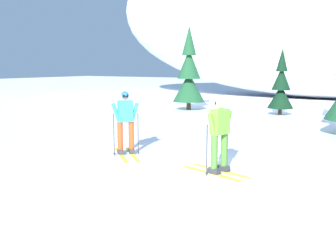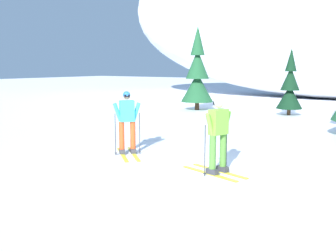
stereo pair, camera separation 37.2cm
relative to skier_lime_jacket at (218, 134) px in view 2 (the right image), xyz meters
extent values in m
plane|color=white|center=(-0.86, 0.29, -0.92)|extent=(120.00, 120.00, 0.00)
cube|color=gold|center=(-0.14, -0.14, -0.90)|extent=(1.62, 0.55, 0.03)
cube|color=gold|center=(-0.04, 0.19, -0.90)|extent=(1.62, 0.55, 0.03)
cube|color=#38383D|center=(-0.04, -0.17, -0.83)|extent=(0.31, 0.21, 0.12)
cube|color=#38383D|center=(0.05, 0.16, -0.83)|extent=(0.31, 0.21, 0.12)
cylinder|color=#4C8433|center=(-0.04, -0.17, -0.38)|extent=(0.15, 0.15, 0.77)
cylinder|color=#4C8433|center=(0.05, 0.16, -0.38)|extent=(0.15, 0.15, 0.77)
cube|color=#75C638|center=(0.01, 0.00, 0.28)|extent=(0.35, 0.48, 0.57)
cylinder|color=#75C638|center=(-0.07, -0.26, 0.22)|extent=(0.17, 0.29, 0.58)
cylinder|color=#75C638|center=(0.08, 0.25, 0.22)|extent=(0.17, 0.29, 0.58)
sphere|color=beige|center=(0.01, 0.00, 0.69)|extent=(0.19, 0.19, 0.19)
sphere|color=white|center=(0.01, 0.00, 0.72)|extent=(0.21, 0.21, 0.21)
cube|color=black|center=(-0.07, 0.02, 0.70)|extent=(0.08, 0.15, 0.07)
cylinder|color=#2D2D33|center=(-0.15, -0.33, -0.34)|extent=(0.02, 0.02, 1.16)
cylinder|color=#2D2D33|center=(-0.15, -0.33, -0.86)|extent=(0.07, 0.07, 0.01)
cylinder|color=#2D2D33|center=(0.05, 0.36, -0.34)|extent=(0.02, 0.02, 1.16)
cylinder|color=#2D2D33|center=(0.05, 0.36, -0.86)|extent=(0.07, 0.07, 0.01)
cube|color=gold|center=(-2.82, 0.46, -0.90)|extent=(1.36, 1.25, 0.03)
cube|color=gold|center=(-3.02, 0.23, -0.90)|extent=(1.36, 1.25, 0.03)
cube|color=#38383D|center=(-2.89, 0.52, -0.83)|extent=(0.30, 0.29, 0.12)
cube|color=#38383D|center=(-3.10, 0.29, -0.83)|extent=(0.30, 0.29, 0.12)
cylinder|color=#DB471E|center=(-2.89, 0.52, -0.38)|extent=(0.15, 0.15, 0.77)
cylinder|color=#DB471E|center=(-3.10, 0.29, -0.38)|extent=(0.15, 0.15, 0.77)
cube|color=#33B7D6|center=(-2.99, 0.41, 0.29)|extent=(0.44, 0.45, 0.57)
cylinder|color=#33B7D6|center=(-2.83, 0.59, 0.24)|extent=(0.26, 0.27, 0.58)
cylinder|color=#33B7D6|center=(-3.16, 0.23, 0.24)|extent=(0.26, 0.27, 0.58)
sphere|color=#A37556|center=(-2.99, 0.41, 0.70)|extent=(0.19, 0.19, 0.19)
sphere|color=#2366B2|center=(-2.99, 0.41, 0.73)|extent=(0.21, 0.21, 0.21)
cube|color=black|center=(-2.93, 0.36, 0.71)|extent=(0.13, 0.14, 0.07)
cylinder|color=#2D2D33|center=(-2.72, 0.62, -0.34)|extent=(0.02, 0.02, 1.16)
cylinder|color=#2D2D33|center=(-2.72, 0.62, -0.86)|extent=(0.07, 0.07, 0.01)
cylinder|color=#2D2D33|center=(-3.18, 0.12, -0.34)|extent=(0.02, 0.02, 1.16)
cylinder|color=#2D2D33|center=(-3.18, 0.12, -0.86)|extent=(0.07, 0.07, 0.01)
cylinder|color=#47301E|center=(-6.82, 11.01, -0.61)|extent=(0.25, 0.25, 0.62)
cone|color=#1E512D|center=(-6.82, 11.01, 0.34)|extent=(1.77, 1.77, 1.59)
cone|color=#1E512D|center=(-6.82, 11.01, 1.61)|extent=(1.27, 1.27, 1.59)
cone|color=#1E512D|center=(-6.82, 11.01, 2.88)|extent=(0.78, 0.78, 1.59)
cylinder|color=#47301E|center=(-1.87, 11.52, -0.69)|extent=(0.18, 0.18, 0.45)
cone|color=black|center=(-1.87, 11.52, -0.01)|extent=(1.27, 1.27, 1.14)
cone|color=black|center=(-1.87, 11.52, 0.90)|extent=(0.92, 0.92, 1.14)
cone|color=black|center=(-1.87, 11.52, 1.81)|extent=(0.56, 0.56, 1.14)
camera|label=1|loc=(3.58, -8.00, 1.53)|focal=41.76mm
camera|label=2|loc=(3.89, -7.80, 1.53)|focal=41.76mm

